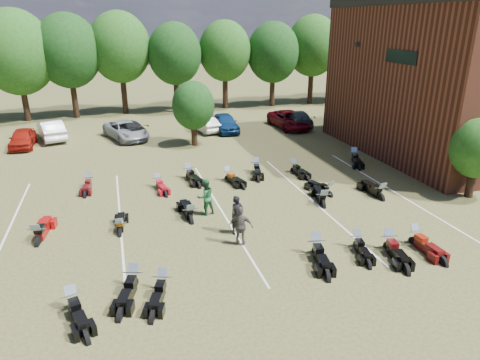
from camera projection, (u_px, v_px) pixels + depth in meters
name	position (u px, v px, depth m)	size (l,w,h in m)	color
ground	(300.00, 229.00, 19.86)	(160.00, 160.00, 0.00)	brown
car_0	(23.00, 138.00, 32.47)	(1.64, 4.09, 1.39)	maroon
car_1	(51.00, 130.00, 34.56)	(1.66, 4.77, 1.57)	white
car_2	(126.00, 130.00, 34.72)	(2.37, 5.14, 1.43)	gray
car_3	(128.00, 129.00, 35.48)	(1.87, 4.59, 1.33)	black
car_4	(225.00, 123.00, 37.09)	(1.80, 4.48, 1.52)	navy
car_5	(205.00, 124.00, 37.07)	(1.35, 3.88, 1.28)	beige
car_6	(289.00, 120.00, 38.32)	(2.47, 5.35, 1.49)	#5B050F
car_7	(297.00, 119.00, 38.78)	(2.05, 5.03, 1.46)	#39393E
person_black	(237.00, 215.00, 19.19)	(0.66, 0.43, 1.82)	black
person_green	(206.00, 197.00, 21.10)	(0.91, 0.71, 1.87)	#246135
person_grey	(241.00, 226.00, 18.23)	(1.04, 0.43, 1.77)	#524C46
motorcycle_0	(135.00, 287.00, 15.55)	(0.74, 2.33, 1.30)	black
motorcycle_1	(74.00, 311.00, 14.31)	(0.73, 2.30, 1.28)	black
motorcycle_2	(163.00, 291.00, 15.35)	(0.69, 2.17, 1.21)	black
motorcycle_3	(315.00, 255.00, 17.71)	(0.77, 2.40, 1.34)	black
motorcycle_4	(356.00, 248.00, 18.25)	(0.66, 2.06, 1.15)	black
motorcycle_5	(388.00, 250.00, 18.09)	(0.76, 2.40, 1.34)	black
motorcycle_6	(414.00, 244.00, 18.54)	(0.74, 2.33, 1.30)	#510B0C
motorcycle_7	(39.00, 244.00, 18.60)	(0.80, 2.50, 1.40)	maroon
motorcycle_8	(121.00, 234.00, 19.39)	(0.68, 2.13, 1.19)	black
motorcycle_10	(191.00, 222.00, 20.62)	(0.76, 2.39, 1.33)	black
motorcycle_11	(323.00, 206.00, 22.34)	(0.77, 2.40, 1.34)	black
motorcycle_12	(328.00, 196.00, 23.63)	(0.70, 2.19, 1.22)	black
motorcycle_13	(380.00, 199.00, 23.21)	(0.79, 2.47, 1.37)	black
motorcycle_14	(90.00, 187.00, 24.93)	(0.67, 2.12, 1.18)	#3D080E
motorcycle_15	(158.00, 187.00, 24.87)	(0.66, 2.07, 1.15)	maroon
motorcycle_16	(189.00, 178.00, 26.28)	(0.76, 2.37, 1.32)	black
motorcycle_17	(228.00, 180.00, 25.91)	(0.70, 2.20, 1.23)	black
motorcycle_18	(294.00, 172.00, 27.32)	(0.70, 2.19, 1.22)	black
motorcycle_19	(256.00, 172.00, 27.37)	(0.75, 2.34, 1.31)	black
motorcycle_20	(353.00, 161.00, 29.41)	(0.77, 2.42, 1.35)	black
tree_line	(177.00, 49.00, 43.40)	(56.00, 6.00, 9.79)	black
young_tree_near_building	(478.00, 149.00, 22.59)	(2.80, 2.80, 4.16)	black
young_tree_midfield	(193.00, 105.00, 32.15)	(3.20, 3.20, 4.70)	black
parking_lines	(222.00, 211.00, 21.75)	(20.10, 14.00, 0.01)	silver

